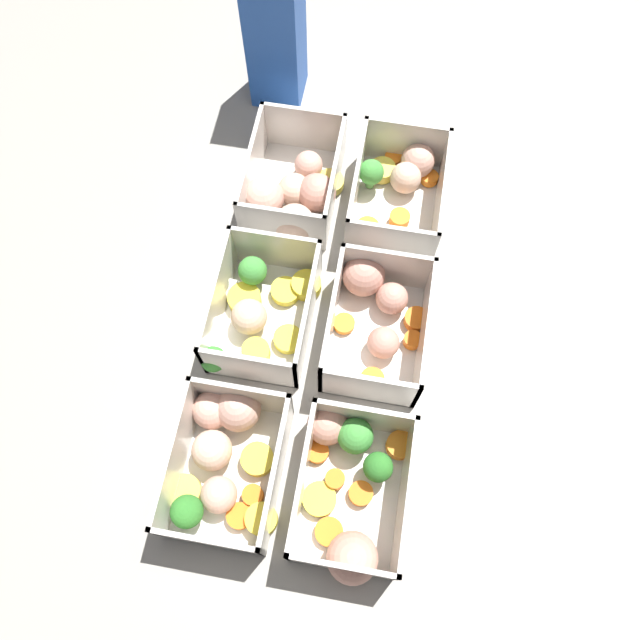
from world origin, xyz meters
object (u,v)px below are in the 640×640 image
at_px(container_near_center, 377,314).
at_px(juice_carton, 276,35).
at_px(container_far_left, 224,456).
at_px(container_far_right, 294,192).
at_px(container_far_center, 260,310).
at_px(container_near_right, 399,186).
at_px(container_near_left, 350,487).

height_order(container_near_center, juice_carton, juice_carton).
bearing_deg(container_near_center, container_far_left, 144.24).
distance_m(container_near_center, juice_carton, 0.38).
distance_m(container_near_center, container_far_right, 0.19).
height_order(container_far_left, juice_carton, juice_carton).
xyz_separation_m(container_far_center, juice_carton, (0.34, 0.05, 0.07)).
distance_m(container_far_center, container_far_right, 0.16).
bearing_deg(container_far_right, container_far_center, 176.94).
bearing_deg(container_near_right, container_far_center, 145.25).
bearing_deg(container_far_left, container_far_right, -1.80).
xyz_separation_m(container_near_center, container_far_right, (0.15, 0.12, 0.00)).
distance_m(container_near_left, juice_carton, 0.55).
bearing_deg(container_near_left, container_far_center, 36.70).
xyz_separation_m(container_far_left, juice_carton, (0.51, 0.04, 0.07)).
relative_size(container_far_center, container_far_right, 0.92).
relative_size(container_near_left, juice_carton, 0.95).
xyz_separation_m(container_far_left, container_far_center, (0.17, -0.00, -0.00)).
relative_size(container_far_right, juice_carton, 0.85).
bearing_deg(container_near_left, juice_carton, 18.98).
xyz_separation_m(container_near_left, juice_carton, (0.52, 0.18, 0.07)).
bearing_deg(container_far_center, juice_carton, 7.72).
bearing_deg(container_far_right, juice_carton, 17.12).
relative_size(container_near_center, container_near_right, 1.00).
height_order(container_far_right, juice_carton, juice_carton).
xyz_separation_m(container_near_left, container_far_center, (0.18, 0.13, -0.00)).
xyz_separation_m(container_near_center, container_near_right, (0.18, -0.00, -0.00)).
distance_m(container_near_left, container_near_right, 0.37).
xyz_separation_m(container_near_center, juice_carton, (0.32, 0.18, 0.07)).
height_order(container_near_right, container_far_right, same).
xyz_separation_m(container_near_center, container_far_center, (-0.02, 0.13, -0.00)).
height_order(container_near_right, container_far_center, same).
relative_size(container_near_right, container_far_right, 0.95).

